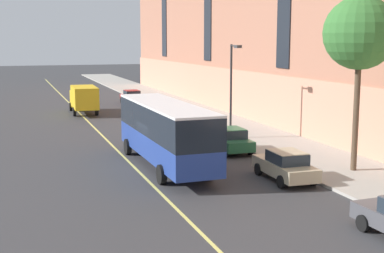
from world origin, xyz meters
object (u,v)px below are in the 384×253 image
(parked_car_navy_3, at_px, (179,118))
(box_truck, at_px, (84,98))
(parked_car_black_2, at_px, (154,106))
(parked_car_champagne_5, at_px, (285,165))
(street_lamp, at_px, (232,81))
(fire_hydrant, at_px, (169,108))
(street_tree_mid_block, at_px, (360,34))
(parked_car_red_4, at_px, (132,97))
(city_bus, at_px, (165,130))
(parked_car_green_6, at_px, (230,140))

(parked_car_navy_3, bearing_deg, box_truck, 120.17)
(parked_car_black_2, bearing_deg, parked_car_champagne_5, -90.03)
(street_lamp, bearing_deg, fire_hydrant, 90.37)
(street_lamp, bearing_deg, street_tree_mid_block, -77.05)
(parked_car_red_4, bearing_deg, parked_car_champagne_5, -89.87)
(city_bus, distance_m, parked_car_navy_3, 13.99)
(city_bus, distance_m, street_lamp, 9.48)
(parked_car_navy_3, height_order, box_truck, box_truck)
(street_tree_mid_block, xyz_separation_m, street_lamp, (-2.51, 10.89, -3.18))
(city_bus, bearing_deg, parked_car_champagne_5, -44.14)
(parked_car_navy_3, relative_size, parked_car_green_6, 0.96)
(parked_car_red_4, distance_m, street_tree_mid_block, 36.10)
(parked_car_champagne_5, relative_size, street_tree_mid_block, 0.48)
(fire_hydrant, bearing_deg, street_tree_mid_block, -84.38)
(street_tree_mid_block, bearing_deg, parked_car_champagne_5, -177.09)
(box_truck, distance_m, street_lamp, 19.57)
(parked_car_black_2, height_order, street_tree_mid_block, street_tree_mid_block)
(box_truck, height_order, fire_hydrant, box_truck)
(parked_car_green_6, relative_size, street_tree_mid_block, 0.49)
(parked_car_black_2, bearing_deg, fire_hydrant, 20.30)
(parked_car_champagne_5, relative_size, fire_hydrant, 6.17)
(parked_car_green_6, bearing_deg, parked_car_red_4, 90.41)
(street_lamp, bearing_deg, city_bus, -137.22)
(city_bus, relative_size, box_truck, 1.69)
(parked_car_black_2, distance_m, street_lamp, 15.46)
(street_lamp, xyz_separation_m, fire_hydrant, (-0.10, 15.58, -3.77))
(parked_car_black_2, xyz_separation_m, fire_hydrant, (1.67, 0.62, -0.29))
(parked_car_green_6, distance_m, street_tree_mid_block, 10.77)
(parked_car_green_6, bearing_deg, parked_car_navy_3, 90.73)
(fire_hydrant, bearing_deg, city_bus, -106.99)
(parked_car_red_4, relative_size, fire_hydrant, 6.02)
(parked_car_black_2, relative_size, box_truck, 0.65)
(parked_car_champagne_5, xyz_separation_m, box_truck, (-6.33, 28.71, 0.80))
(parked_car_red_4, bearing_deg, parked_car_black_2, -89.42)
(parked_car_black_2, distance_m, parked_car_green_6, 18.49)
(street_lamp, distance_m, fire_hydrant, 16.03)
(city_bus, relative_size, parked_car_green_6, 2.56)
(parked_car_navy_3, bearing_deg, street_lamp, -75.04)
(city_bus, xyz_separation_m, parked_car_navy_3, (4.98, 13.01, -1.33))
(parked_car_champagne_5, distance_m, street_tree_mid_block, 7.93)
(parked_car_black_2, height_order, parked_car_navy_3, same)
(parked_car_green_6, bearing_deg, city_bus, -151.75)
(parked_car_champagne_5, height_order, street_lamp, street_lamp)
(parked_car_champagne_5, distance_m, parked_car_green_6, 7.59)
(parked_car_navy_3, xyz_separation_m, parked_car_green_6, (0.13, -10.27, 0.00))
(parked_car_red_4, xyz_separation_m, box_truck, (-6.25, -6.72, 0.80))
(parked_car_champagne_5, bearing_deg, parked_car_black_2, 89.97)
(parked_car_green_6, bearing_deg, parked_car_champagne_5, -90.88)
(city_bus, height_order, parked_car_black_2, city_bus)
(parked_car_black_2, bearing_deg, parked_car_navy_3, -90.19)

